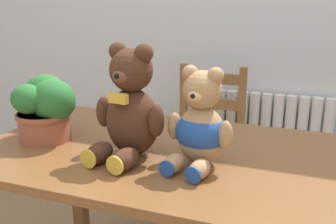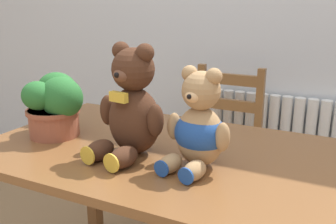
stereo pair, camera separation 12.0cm
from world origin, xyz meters
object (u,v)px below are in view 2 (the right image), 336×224
object	(u,v)px
teddy_bear_right	(199,128)
potted_plant	(55,103)
wooden_chair_behind	(220,156)
teddy_bear_left	(132,108)

from	to	relation	value
teddy_bear_right	potted_plant	world-z (taller)	teddy_bear_right
wooden_chair_behind	teddy_bear_right	bearing A→B (deg)	103.29
teddy_bear_left	wooden_chair_behind	bearing A→B (deg)	-84.45
teddy_bear_left	teddy_bear_right	distance (m)	0.24
wooden_chair_behind	potted_plant	distance (m)	1.00
teddy_bear_left	potted_plant	size ratio (longest dim) A/B	1.49
wooden_chair_behind	teddy_bear_left	xyz separation A→B (m)	(-0.04, -0.83, 0.48)
wooden_chair_behind	potted_plant	xyz separation A→B (m)	(-0.41, -0.80, 0.45)
potted_plant	teddy_bear_left	bearing A→B (deg)	-4.87
teddy_bear_right	teddy_bear_left	bearing A→B (deg)	10.85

